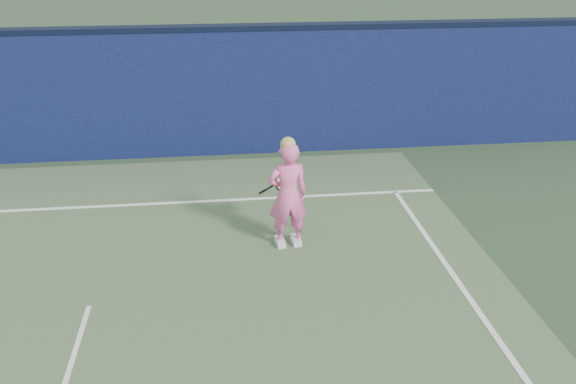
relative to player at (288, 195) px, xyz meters
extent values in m
plane|color=#2E4027|center=(-2.67, -2.33, -0.81)|extent=(80.00, 80.00, 0.00)
cube|color=#0D0F3B|center=(-2.67, 4.17, 0.44)|extent=(24.00, 0.40, 2.50)
cube|color=black|center=(-2.67, 4.17, 1.74)|extent=(24.00, 0.42, 0.10)
imported|color=pink|center=(0.00, 0.00, -0.01)|extent=(0.62, 0.44, 1.61)
sphere|color=tan|center=(0.00, 0.00, 0.76)|extent=(0.22, 0.22, 0.22)
cube|color=white|center=(0.12, 0.01, -0.76)|extent=(0.15, 0.29, 0.10)
cube|color=white|center=(-0.12, -0.01, -0.76)|extent=(0.15, 0.29, 0.10)
torus|color=black|center=(-0.05, 0.50, -0.01)|extent=(0.23, 0.23, 0.28)
torus|color=yellow|center=(-0.05, 0.50, -0.01)|extent=(0.19, 0.18, 0.23)
cylinder|color=beige|center=(-0.05, 0.50, -0.01)|extent=(0.18, 0.17, 0.23)
cylinder|color=black|center=(-0.24, 0.41, -0.06)|extent=(0.23, 0.16, 0.09)
cylinder|color=black|center=(-0.35, 0.37, -0.10)|extent=(0.11, 0.09, 0.06)
cube|color=white|center=(-2.67, 1.67, -0.80)|extent=(11.00, 0.08, 0.01)
camera|label=1|loc=(-0.95, -7.97, 3.58)|focal=38.00mm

